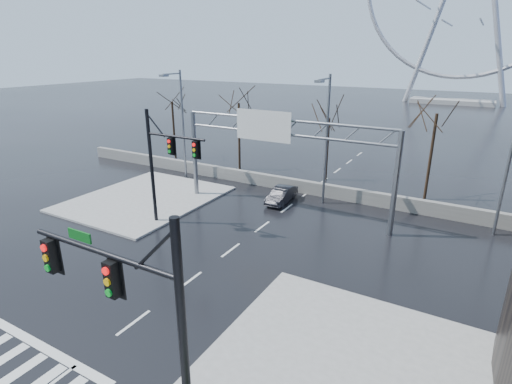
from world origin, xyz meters
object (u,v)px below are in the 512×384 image
Objects in this scene: sign_gantry at (278,145)px; signal_mast_near at (142,316)px; signal_mast_far at (163,158)px; car at (281,195)px.

signal_mast_near is at bearing -73.81° from sign_gantry.
car is at bearing 58.68° from signal_mast_far.
signal_mast_far is (-11.01, 13.00, -0.04)m from signal_mast_near.
signal_mast_near is 2.12× the size of car.
signal_mast_far is 2.12× the size of car.
sign_gantry is at bearing -75.08° from car.
signal_mast_far is 10.31m from car.
sign_gantry is (-5.52, 19.00, 0.31)m from signal_mast_near.
signal_mast_near is 1.00× the size of signal_mast_far.
car is at bearing 106.21° from signal_mast_near.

